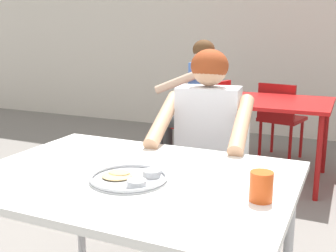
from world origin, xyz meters
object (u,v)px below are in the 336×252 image
Objects in this scene: chair_red_left at (208,119)px; patron_background at (194,94)px; table_foreground at (133,190)px; drinking_cup at (261,185)px; chair_foreground at (213,169)px; table_background_red at (277,110)px; thali_tray at (130,178)px; chair_red_far at (280,115)px; diner_foreground at (205,142)px.

chair_red_left is 0.28m from patron_background.
table_foreground is at bearing -78.68° from chair_red_left.
drinking_cup is 0.12× the size of chair_foreground.
table_foreground reaches higher than table_background_red.
chair_red_far reaches higher than thali_tray.
chair_foreground reaches higher than table_background_red.
chair_red_far is at bearing 88.39° from thali_tray.
table_background_red is (-0.34, 2.34, -0.16)m from drinking_cup.
chair_red_left is at bearing -132.80° from chair_red_far.
diner_foreground reaches higher than drinking_cup.
chair_red_far is at bearing 40.73° from patron_background.
patron_background reaches higher than chair_red_far.
chair_red_far reaches higher than table_background_red.
chair_red_far is 0.65× the size of patron_background.
chair_red_far is (0.08, 2.96, -0.28)m from thali_tray.
chair_foreground is at bearing -70.06° from chair_red_left.
chair_red_left is (-0.53, 1.61, -0.23)m from diner_foreground.
patron_background is at bearing 104.88° from table_foreground.
table_foreground is 1.45× the size of chair_red_left.
patron_background is at bearing -139.27° from chair_red_far.
patron_background is at bearing -179.30° from table_background_red.
diner_foreground reaches higher than chair_red_far.
chair_foreground reaches higher than chair_red_far.
drinking_cup is 2.37m from table_background_red.
chair_red_left is at bearing 112.77° from drinking_cup.
drinking_cup is 0.13× the size of chair_red_far.
chair_red_left reaches higher than table_background_red.
chair_foreground is at bearing -64.79° from patron_background.
diner_foreground is (0.04, 0.74, -0.04)m from thali_tray.
drinking_cup is (0.50, 0.01, 0.04)m from thali_tray.
thali_tray reaches higher than table_foreground.
chair_red_far is at bearing 97.96° from drinking_cup.
table_foreground is 1.03× the size of diner_foreground.
patron_background is at bearing 105.11° from thali_tray.
patron_background is at bearing -178.73° from chair_red_left.
chair_foreground reaches higher than thali_tray.
diner_foreground is 0.98× the size of patron_background.
table_background_red is at bearing 0.57° from chair_red_left.
chair_red_far is 0.98m from patron_background.
drinking_cup is 0.86m from diner_foreground.
thali_tray is 0.50m from drinking_cup.
chair_foreground is at bearing 86.97° from table_foreground.
drinking_cup is 0.08× the size of patron_background.
chair_red_far is at bearing 88.90° from diner_foreground.
patron_background is (-0.79, -0.01, 0.10)m from table_background_red.
chair_red_far reaches higher than table_foreground.
chair_red_left is at bearing 101.67° from thali_tray.
drinking_cup is at bearing -81.71° from table_background_red.
chair_red_left is (-0.50, 1.39, -0.00)m from chair_foreground.
chair_foreground is at bearing 116.71° from drinking_cup.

